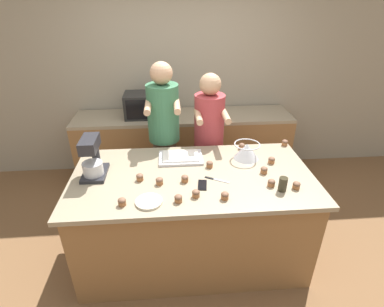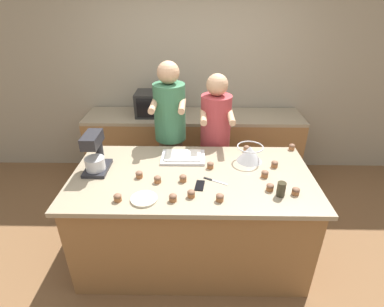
% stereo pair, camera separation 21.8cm
% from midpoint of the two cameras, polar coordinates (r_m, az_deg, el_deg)
% --- Properties ---
extents(ground_plane, '(16.00, 16.00, 0.00)m').
position_cam_midpoint_polar(ground_plane, '(3.20, -1.97, -18.19)').
color(ground_plane, brown).
extents(back_wall, '(10.00, 0.06, 2.70)m').
position_cam_midpoint_polar(back_wall, '(4.12, -3.57, 14.58)').
color(back_wall, gray).
rests_on(back_wall, ground_plane).
extents(island_counter, '(2.10, 1.08, 0.92)m').
position_cam_midpoint_polar(island_counter, '(2.88, -2.13, -11.83)').
color(island_counter, olive).
rests_on(island_counter, ground_plane).
extents(back_counter, '(2.80, 0.60, 0.92)m').
position_cam_midpoint_polar(back_counter, '(4.10, -3.08, 1.25)').
color(back_counter, olive).
rests_on(back_counter, ground_plane).
extents(person_left, '(0.34, 0.51, 1.74)m').
position_cam_midpoint_polar(person_left, '(3.27, -7.20, 2.79)').
color(person_left, brown).
rests_on(person_left, ground_plane).
extents(person_right, '(0.34, 0.50, 1.62)m').
position_cam_midpoint_polar(person_right, '(3.31, 1.31, 2.08)').
color(person_right, brown).
rests_on(person_right, ground_plane).
extents(stand_mixer, '(0.20, 0.30, 0.36)m').
position_cam_midpoint_polar(stand_mixer, '(2.70, -20.66, -1.06)').
color(stand_mixer, '#232328').
rests_on(stand_mixer, island_counter).
extents(mixing_bowl, '(0.25, 0.25, 0.15)m').
position_cam_midpoint_polar(mixing_bowl, '(2.85, 8.23, 0.49)').
color(mixing_bowl, '#BCBCC1').
rests_on(mixing_bowl, island_counter).
extents(baking_tray, '(0.41, 0.28, 0.04)m').
position_cam_midpoint_polar(baking_tray, '(2.85, -4.36, -0.76)').
color(baking_tray, silver).
rests_on(baking_tray, island_counter).
extents(microwave_oven, '(0.49, 0.35, 0.30)m').
position_cam_midpoint_polar(microwave_oven, '(3.88, -10.67, 9.04)').
color(microwave_oven, black).
rests_on(microwave_oven, back_counter).
extents(cell_phone, '(0.09, 0.15, 0.01)m').
position_cam_midpoint_polar(cell_phone, '(2.47, -0.55, -6.07)').
color(cell_phone, black).
rests_on(cell_phone, island_counter).
extents(drinking_glass, '(0.07, 0.07, 0.12)m').
position_cam_midpoint_polar(drinking_glass, '(2.46, 14.50, -5.76)').
color(drinking_glass, '#332D1E').
rests_on(drinking_glass, island_counter).
extents(small_plate, '(0.21, 0.21, 0.02)m').
position_cam_midpoint_polar(small_plate, '(2.32, -10.92, -9.06)').
color(small_plate, beige).
rests_on(small_plate, island_counter).
extents(knife, '(0.20, 0.12, 0.01)m').
position_cam_midpoint_polar(knife, '(2.54, 2.02, -5.02)').
color(knife, '#BCBCC1').
rests_on(knife, island_counter).
extents(cupcake_0, '(0.06, 0.06, 0.06)m').
position_cam_midpoint_polar(cupcake_0, '(2.28, -5.39, -8.59)').
color(cupcake_0, '#9E6038').
rests_on(cupcake_0, island_counter).
extents(cupcake_1, '(0.06, 0.06, 0.06)m').
position_cam_midpoint_polar(cupcake_1, '(2.70, 1.07, -2.11)').
color(cupcake_1, '#9E6038').
rests_on(cupcake_1, island_counter).
extents(cupcake_2, '(0.06, 0.06, 0.06)m').
position_cam_midpoint_polar(cupcake_2, '(2.53, 16.96, -5.86)').
color(cupcake_2, '#9E6038').
rests_on(cupcake_2, island_counter).
extents(cupcake_3, '(0.06, 0.06, 0.06)m').
position_cam_midpoint_polar(cupcake_3, '(2.33, -2.06, -7.69)').
color(cupcake_3, '#9E6038').
rests_on(cupcake_3, island_counter).
extents(cupcake_4, '(0.06, 0.06, 0.06)m').
position_cam_midpoint_polar(cupcake_4, '(3.04, 7.45, 1.37)').
color(cupcake_4, '#9E6038').
rests_on(cupcake_4, island_counter).
extents(cupcake_5, '(0.06, 0.06, 0.06)m').
position_cam_midpoint_polar(cupcake_5, '(2.51, -3.88, -4.83)').
color(cupcake_5, '#9E6038').
rests_on(cupcake_5, island_counter).
extents(cupcake_6, '(0.06, 0.06, 0.06)m').
position_cam_midpoint_polar(cupcake_6, '(2.67, 11.30, -3.17)').
color(cupcake_6, '#9E6038').
rests_on(cupcake_6, island_counter).
extents(cupcake_7, '(0.06, 0.06, 0.06)m').
position_cam_midpoint_polar(cupcake_7, '(2.31, 3.57, -8.08)').
color(cupcake_7, '#9E6038').
rests_on(cupcake_7, island_counter).
extents(cupcake_8, '(0.06, 0.06, 0.06)m').
position_cam_midpoint_polar(cupcake_8, '(2.33, -15.87, -8.89)').
color(cupcake_8, '#9E6038').
rests_on(cupcake_8, island_counter).
extents(cupcake_9, '(0.06, 0.06, 0.06)m').
position_cam_midpoint_polar(cupcake_9, '(2.50, -8.73, -5.26)').
color(cupcake_9, '#9E6038').
rests_on(cupcake_9, island_counter).
extents(cupcake_10, '(0.06, 0.06, 0.06)m').
position_cam_midpoint_polar(cupcake_10, '(2.84, 12.82, -1.28)').
color(cupcake_10, '#9E6038').
rests_on(cupcake_10, island_counter).
extents(cupcake_11, '(0.06, 0.06, 0.06)m').
position_cam_midpoint_polar(cupcake_11, '(3.21, 15.43, 1.98)').
color(cupcake_11, '#9E6038').
rests_on(cupcake_11, island_counter).
extents(cupcake_12, '(0.06, 0.06, 0.06)m').
position_cam_midpoint_polar(cupcake_12, '(2.58, -12.33, -4.48)').
color(cupcake_12, '#9E6038').
rests_on(cupcake_12, island_counter).
extents(cupcake_13, '(0.06, 0.06, 0.06)m').
position_cam_midpoint_polar(cupcake_13, '(2.51, 12.49, -5.53)').
color(cupcake_13, '#9E6038').
rests_on(cupcake_13, island_counter).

